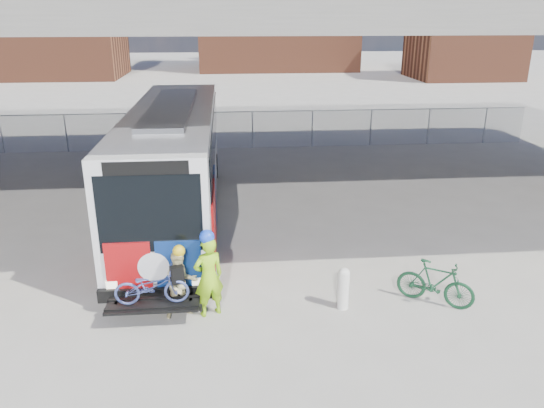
{
  "coord_description": "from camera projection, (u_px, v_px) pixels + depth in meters",
  "views": [
    {
      "loc": [
        -0.32,
        -13.95,
        6.4
      ],
      "look_at": [
        0.85,
        -0.75,
        1.6
      ],
      "focal_mm": 35.0,
      "sensor_mm": 36.0,
      "label": 1
    }
  ],
  "objects": [
    {
      "name": "chainlink_fence",
      "position": [
        232.0,
        120.0,
        26.02
      ],
      "size": [
        30.0,
        0.06,
        30.0
      ],
      "color": "gray",
      "rests_on": "ground"
    },
    {
      "name": "overpass",
      "position": [
        232.0,
        8.0,
        16.79
      ],
      "size": [
        40.0,
        16.0,
        7.95
      ],
      "color": "#605E59",
      "rests_on": "ground"
    },
    {
      "name": "cyclist_tan",
      "position": [
        181.0,
        283.0,
        11.62
      ],
      "size": [
        0.92,
        0.82,
        1.72
      ],
      "rotation": [
        0.0,
        0.0,
        0.37
      ],
      "color": "#CFC085",
      "rests_on": "ground"
    },
    {
      "name": "ground",
      "position": [
        240.0,
        248.0,
        15.27
      ],
      "size": [
        160.0,
        160.0,
        0.0
      ],
      "primitive_type": "plane",
      "color": "#9E9991",
      "rests_on": "ground"
    },
    {
      "name": "cyclist_hivis",
      "position": [
        209.0,
        275.0,
        11.61
      ],
      "size": [
        0.8,
        0.68,
        2.05
      ],
      "rotation": [
        0.0,
        0.0,
        3.55
      ],
      "color": "#96DC17",
      "rests_on": "ground"
    },
    {
      "name": "bollard",
      "position": [
        343.0,
        287.0,
        12.02
      ],
      "size": [
        0.26,
        0.26,
        1.01
      ],
      "color": "silver",
      "rests_on": "ground"
    },
    {
      "name": "brick_buildings",
      "position": [
        236.0,
        22.0,
        58.69
      ],
      "size": [
        54.0,
        22.0,
        12.0
      ],
      "color": "brown",
      "rests_on": "ground"
    },
    {
      "name": "bike_parked",
      "position": [
        435.0,
        283.0,
        12.2
      ],
      "size": [
        1.77,
        1.4,
        1.07
      ],
      "primitive_type": "imported",
      "rotation": [
        0.0,
        0.0,
        0.99
      ],
      "color": "#154427",
      "rests_on": "ground"
    },
    {
      "name": "bus",
      "position": [
        174.0,
        154.0,
        17.06
      ],
      "size": [
        2.67,
        12.9,
        3.69
      ],
      "color": "silver",
      "rests_on": "ground"
    }
  ]
}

